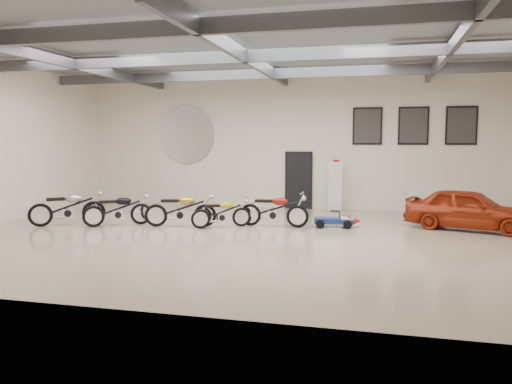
% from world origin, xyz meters
% --- Properties ---
extents(floor, '(16.00, 12.00, 0.01)m').
position_xyz_m(floor, '(0.00, 0.00, 0.00)').
color(floor, tan).
rests_on(floor, ground).
extents(ceiling, '(16.00, 12.00, 0.01)m').
position_xyz_m(ceiling, '(0.00, 0.00, 5.00)').
color(ceiling, gray).
rests_on(ceiling, back_wall).
extents(back_wall, '(16.00, 0.02, 5.00)m').
position_xyz_m(back_wall, '(0.00, 6.00, 2.50)').
color(back_wall, white).
rests_on(back_wall, floor).
extents(ceiling_beams, '(15.80, 11.80, 0.32)m').
position_xyz_m(ceiling_beams, '(0.00, 0.00, 4.75)').
color(ceiling_beams, '#4E5155').
rests_on(ceiling_beams, ceiling).
extents(door, '(0.92, 0.08, 2.10)m').
position_xyz_m(door, '(0.50, 5.95, 1.05)').
color(door, black).
rests_on(door, back_wall).
extents(logo_plaque, '(2.30, 0.06, 1.16)m').
position_xyz_m(logo_plaque, '(-4.00, 5.95, 2.80)').
color(logo_plaque, silver).
rests_on(logo_plaque, back_wall).
extents(poster_left, '(1.05, 0.08, 1.35)m').
position_xyz_m(poster_left, '(3.00, 5.96, 3.10)').
color(poster_left, black).
rests_on(poster_left, back_wall).
extents(poster_mid, '(1.05, 0.08, 1.35)m').
position_xyz_m(poster_mid, '(4.60, 5.96, 3.10)').
color(poster_mid, black).
rests_on(poster_mid, back_wall).
extents(poster_right, '(1.05, 0.08, 1.35)m').
position_xyz_m(poster_right, '(6.20, 5.96, 3.10)').
color(poster_right, black).
rests_on(poster_right, back_wall).
extents(oil_sign, '(0.72, 0.10, 0.72)m').
position_xyz_m(oil_sign, '(1.90, 5.95, 1.70)').
color(oil_sign, white).
rests_on(oil_sign, back_wall).
extents(banner_stand, '(0.50, 0.21, 1.83)m').
position_xyz_m(banner_stand, '(1.91, 5.50, 0.92)').
color(banner_stand, white).
rests_on(banner_stand, floor).
extents(motorcycle_silver, '(2.17, 1.85, 1.14)m').
position_xyz_m(motorcycle_silver, '(-5.77, 0.53, 0.57)').
color(motorcycle_silver, silver).
rests_on(motorcycle_silver, floor).
extents(motorcycle_black, '(2.00, 1.66, 1.04)m').
position_xyz_m(motorcycle_black, '(-4.24, 0.81, 0.52)').
color(motorcycle_black, silver).
rests_on(motorcycle_black, floor).
extents(motorcycle_gold, '(2.20, 1.15, 1.09)m').
position_xyz_m(motorcycle_gold, '(-2.32, 1.11, 0.55)').
color(motorcycle_gold, silver).
rests_on(motorcycle_gold, floor).
extents(motorcycle_yellow, '(1.81, 1.39, 0.93)m').
position_xyz_m(motorcycle_yellow, '(-1.08, 1.26, 0.46)').
color(motorcycle_yellow, silver).
rests_on(motorcycle_yellow, floor).
extents(motorcycle_red, '(2.07, 0.65, 1.08)m').
position_xyz_m(motorcycle_red, '(0.40, 1.78, 0.54)').
color(motorcycle_red, silver).
rests_on(motorcycle_red, floor).
extents(go_kart, '(1.49, 0.81, 0.51)m').
position_xyz_m(go_kart, '(2.28, 2.16, 0.26)').
color(go_kart, navy).
rests_on(go_kart, floor).
extents(vintage_car, '(2.40, 3.79, 1.20)m').
position_xyz_m(vintage_car, '(6.00, 2.66, 0.60)').
color(vintage_car, '#97270D').
rests_on(vintage_car, floor).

